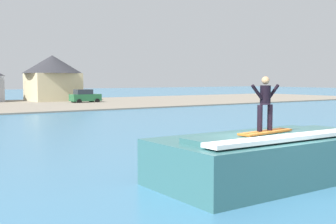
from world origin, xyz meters
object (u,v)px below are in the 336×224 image
at_px(surfboard, 266,132).
at_px(surfer, 265,101).
at_px(house_gabled_white, 53,76).
at_px(wave_crest, 264,157).
at_px(car_far_shore, 85,96).

distance_m(surfboard, surfer, 0.96).
bearing_deg(house_gabled_white, surfboard, -102.39).
xyz_separation_m(surfer, house_gabled_white, (11.21, 50.93, 1.10)).
height_order(wave_crest, surfboard, surfboard).
bearing_deg(house_gabled_white, surfer, -102.41).
relative_size(wave_crest, house_gabled_white, 0.85).
distance_m(surfer, car_far_shore, 46.27).
bearing_deg(car_far_shore, house_gabled_white, 106.85).
distance_m(car_far_shore, house_gabled_white, 7.43).
relative_size(surfboard, surfer, 1.36).
height_order(wave_crest, car_far_shore, car_far_shore).
xyz_separation_m(wave_crest, house_gabled_white, (10.93, 50.64, 2.92)).
xyz_separation_m(wave_crest, surfer, (-0.28, -0.29, 1.82)).
bearing_deg(wave_crest, car_far_shore, 73.63).
distance_m(wave_crest, car_far_shore, 45.88).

